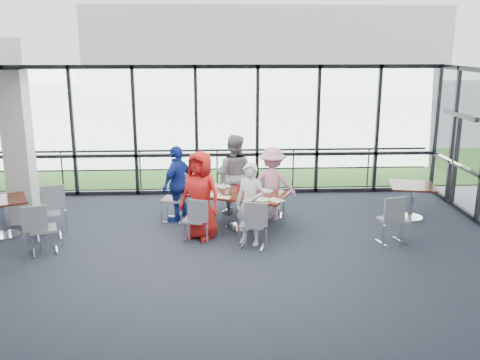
{
  "coord_description": "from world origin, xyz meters",
  "views": [
    {
      "loc": [
        0.45,
        -8.03,
        3.73
      ],
      "look_at": [
        0.93,
        2.08,
        1.1
      ],
      "focal_mm": 40.0,
      "sensor_mm": 36.0,
      "label": 1
    }
  ],
  "objects_px": {
    "structural_column": "(19,148)",
    "chair_spare_lb": "(48,214)",
    "chair_main_fr": "(273,197)",
    "chair_spare_la": "(43,229)",
    "chair_spare_r": "(393,220)",
    "diner_far_right": "(272,184)",
    "main_table": "(239,199)",
    "side_table_left": "(3,205)",
    "chair_main_end": "(174,199)",
    "diner_near_right": "(250,204)",
    "diner_far_left": "(234,175)",
    "chair_main_fl": "(235,191)",
    "diner_near_left": "(201,195)",
    "diner_end": "(178,184)",
    "chair_main_nr": "(253,224)",
    "chair_main_nl": "(195,220)",
    "side_table_right": "(412,190)"
  },
  "relations": [
    {
      "from": "structural_column",
      "to": "chair_spare_lb",
      "type": "xyz_separation_m",
      "value": [
        0.78,
        -0.99,
        -1.11
      ]
    },
    {
      "from": "chair_main_fr",
      "to": "chair_spare_la",
      "type": "distance_m",
      "value": 4.77
    },
    {
      "from": "chair_spare_r",
      "to": "diner_far_right",
      "type": "bearing_deg",
      "value": 127.72
    },
    {
      "from": "main_table",
      "to": "side_table_left",
      "type": "relative_size",
      "value": 1.89
    },
    {
      "from": "structural_column",
      "to": "chair_main_end",
      "type": "xyz_separation_m",
      "value": [
        3.16,
        -0.09,
        -1.12
      ]
    },
    {
      "from": "chair_main_end",
      "to": "chair_spare_la",
      "type": "height_order",
      "value": "chair_main_end"
    },
    {
      "from": "diner_near_right",
      "to": "diner_far_left",
      "type": "xyz_separation_m",
      "value": [
        -0.24,
        1.88,
        0.1
      ]
    },
    {
      "from": "chair_main_fr",
      "to": "chair_spare_r",
      "type": "bearing_deg",
      "value": 148.97
    },
    {
      "from": "chair_main_fr",
      "to": "diner_far_left",
      "type": "bearing_deg",
      "value": -7.49
    },
    {
      "from": "chair_main_fl",
      "to": "diner_near_left",
      "type": "bearing_deg",
      "value": 97.96
    },
    {
      "from": "chair_main_fl",
      "to": "chair_spare_la",
      "type": "distance_m",
      "value": 4.2
    },
    {
      "from": "chair_spare_la",
      "to": "chair_main_fr",
      "type": "bearing_deg",
      "value": 4.2
    },
    {
      "from": "side_table_left",
      "to": "chair_spare_la",
      "type": "distance_m",
      "value": 1.42
    },
    {
      "from": "main_table",
      "to": "chair_spare_la",
      "type": "height_order",
      "value": "chair_spare_la"
    },
    {
      "from": "side_table_left",
      "to": "chair_main_fr",
      "type": "bearing_deg",
      "value": 10.14
    },
    {
      "from": "diner_far_left",
      "to": "diner_end",
      "type": "relative_size",
      "value": 1.08
    },
    {
      "from": "diner_near_left",
      "to": "diner_far_left",
      "type": "relative_size",
      "value": 0.97
    },
    {
      "from": "side_table_left",
      "to": "diner_far_right",
      "type": "distance_m",
      "value": 5.42
    },
    {
      "from": "structural_column",
      "to": "chair_main_fl",
      "type": "xyz_separation_m",
      "value": [
        4.48,
        0.47,
        -1.12
      ]
    },
    {
      "from": "diner_far_left",
      "to": "chair_main_fr",
      "type": "height_order",
      "value": "diner_far_left"
    },
    {
      "from": "chair_main_fl",
      "to": "diner_far_right",
      "type": "bearing_deg",
      "value": 176.36
    },
    {
      "from": "diner_end",
      "to": "chair_spare_r",
      "type": "relative_size",
      "value": 1.73
    },
    {
      "from": "chair_main_nr",
      "to": "side_table_left",
      "type": "bearing_deg",
      "value": -176.4
    },
    {
      "from": "diner_end",
      "to": "chair_spare_lb",
      "type": "bearing_deg",
      "value": -37.49
    },
    {
      "from": "structural_column",
      "to": "chair_spare_lb",
      "type": "relative_size",
      "value": 3.28
    },
    {
      "from": "diner_far_left",
      "to": "chair_main_fl",
      "type": "xyz_separation_m",
      "value": [
        0.02,
        0.09,
        -0.41
      ]
    },
    {
      "from": "diner_far_right",
      "to": "main_table",
      "type": "bearing_deg",
      "value": 51.42
    },
    {
      "from": "structural_column",
      "to": "diner_near_left",
      "type": "distance_m",
      "value": 3.99
    },
    {
      "from": "diner_far_right",
      "to": "chair_spare_lb",
      "type": "distance_m",
      "value": 4.58
    },
    {
      "from": "side_table_left",
      "to": "chair_main_nl",
      "type": "height_order",
      "value": "chair_main_nl"
    },
    {
      "from": "main_table",
      "to": "chair_main_fr",
      "type": "xyz_separation_m",
      "value": [
        0.77,
        0.74,
        -0.2
      ]
    },
    {
      "from": "side_table_left",
      "to": "chair_main_fr",
      "type": "distance_m",
      "value": 5.51
    },
    {
      "from": "chair_spare_r",
      "to": "diner_far_left",
      "type": "bearing_deg",
      "value": 129.13
    },
    {
      "from": "diner_far_right",
      "to": "chair_main_fr",
      "type": "distance_m",
      "value": 0.43
    },
    {
      "from": "diner_near_left",
      "to": "chair_spare_r",
      "type": "relative_size",
      "value": 1.82
    },
    {
      "from": "chair_main_nr",
      "to": "diner_near_left",
      "type": "bearing_deg",
      "value": 163.77
    },
    {
      "from": "side_table_left",
      "to": "chair_spare_lb",
      "type": "xyz_separation_m",
      "value": [
        0.89,
        -0.14,
        -0.15
      ]
    },
    {
      "from": "chair_main_nl",
      "to": "diner_near_right",
      "type": "bearing_deg",
      "value": 8.57
    },
    {
      "from": "diner_far_left",
      "to": "chair_spare_la",
      "type": "distance_m",
      "value": 4.15
    },
    {
      "from": "diner_near_left",
      "to": "chair_main_fr",
      "type": "height_order",
      "value": "diner_near_left"
    },
    {
      "from": "main_table",
      "to": "chair_spare_r",
      "type": "xyz_separation_m",
      "value": [
        2.86,
        -1.03,
        -0.15
      ]
    },
    {
      "from": "chair_main_fl",
      "to": "chair_main_fr",
      "type": "height_order",
      "value": "chair_main_fl"
    },
    {
      "from": "chair_main_nr",
      "to": "side_table_right",
      "type": "bearing_deg",
      "value": 36.71
    },
    {
      "from": "diner_near_right",
      "to": "chair_spare_r",
      "type": "distance_m",
      "value": 2.72
    },
    {
      "from": "diner_near_left",
      "to": "diner_end",
      "type": "distance_m",
      "value": 1.11
    },
    {
      "from": "side_table_left",
      "to": "diner_near_right",
      "type": "bearing_deg",
      "value": -7.77
    },
    {
      "from": "chair_main_nr",
      "to": "chair_spare_la",
      "type": "distance_m",
      "value": 3.8
    },
    {
      "from": "structural_column",
      "to": "diner_far_right",
      "type": "distance_m",
      "value": 5.32
    },
    {
      "from": "diner_end",
      "to": "chair_main_nl",
      "type": "height_order",
      "value": "diner_end"
    },
    {
      "from": "main_table",
      "to": "side_table_right",
      "type": "distance_m",
      "value": 3.77
    }
  ]
}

